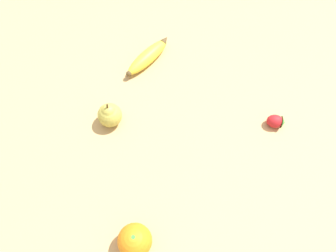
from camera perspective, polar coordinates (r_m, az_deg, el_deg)
The scene contains 5 objects.
ground_plane at distance 0.89m, azimuth -3.44°, elevation 0.77°, with size 3.00×3.00×0.00m, color tan.
banana at distance 1.00m, azimuth -3.48°, elevation 12.00°, with size 0.07×0.19×0.04m.
orange at distance 0.74m, azimuth -5.80°, elevation -19.26°, with size 0.07×0.07×0.07m.
pear at distance 0.87m, azimuth -10.12°, elevation 1.98°, with size 0.06×0.06×0.08m.
strawberry at distance 0.91m, azimuth 18.34°, elevation 0.77°, with size 0.06×0.06×0.04m.
Camera 1 is at (-0.37, 0.27, 0.76)m, focal length 35.00 mm.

